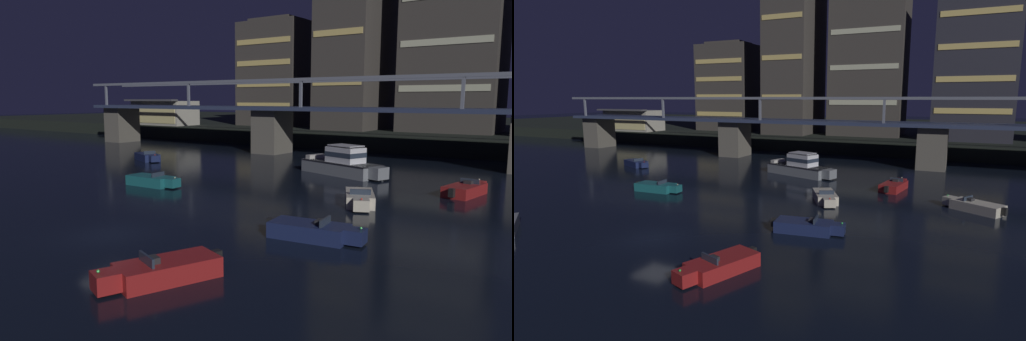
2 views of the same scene
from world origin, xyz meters
The scene contains 16 objects.
ground_plane centered at (0.00, 0.00, 0.00)m, with size 400.00×400.00×0.00m, color black.
far_riverbank centered at (0.00, 85.12, 1.10)m, with size 240.00×80.00×2.20m, color black.
river_bridge centered at (0.00, 37.11, 4.29)m, with size 95.27×6.40×9.38m.
tower_west_low centered at (-29.18, 59.84, 11.52)m, with size 12.12×8.97×18.94m.
tower_west_tall centered at (-12.95, 58.14, 20.42)m, with size 8.68×13.66×36.75m.
tower_central centered at (1.54, 59.62, 17.94)m, with size 13.25×10.28×31.79m.
tower_east_tall centered at (19.44, 58.18, 14.85)m, with size 12.17×11.78×25.59m.
waterfront_pavilion centered at (-47.07, 49.03, 4.44)m, with size 12.40×7.40×4.70m.
cabin_cruiser_near_left centered at (0.83, 25.48, 1.05)m, with size 9.31×5.15×2.79m.
speedboat_near_center centered at (8.85, 5.48, 0.41)m, with size 5.23×2.26×1.16m.
speedboat_near_right centered at (7.42, 14.36, 0.41)m, with size 3.37×4.96×1.16m.
speedboat_mid_left centered at (12.36, 21.86, 0.41)m, with size 2.43×5.23×1.16m.
speedboat_mid_center centered at (-9.13, 11.26, 0.41)m, with size 5.21×1.95×1.16m.
speedboat_mid_right centered at (19.60, 16.42, 0.41)m, with size 4.86×3.61×1.16m.
speedboat_far_left centered at (6.93, -2.88, 0.41)m, with size 3.05×5.10×1.16m.
speedboat_far_center centered at (-21.91, 22.21, 0.41)m, with size 5.03×3.21×1.16m.
Camera 2 is at (18.10, -20.56, 9.23)m, focal length 28.87 mm.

